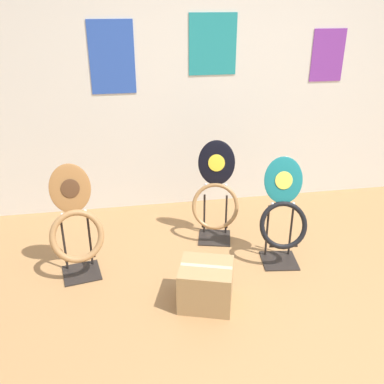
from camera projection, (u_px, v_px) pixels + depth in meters
name	position (u px, v px, depth m)	size (l,w,h in m)	color
ground_plane	(316.00, 350.00, 2.63)	(14.00, 14.00, 0.00)	#A37547
wall_back	(232.00, 74.00, 4.08)	(8.00, 0.07, 2.60)	silver
toilet_seat_display_woodgrain	(76.00, 228.00, 3.20)	(0.43, 0.37, 0.87)	black
toilet_seat_display_jazz_black	(216.00, 194.00, 3.68)	(0.44, 0.35, 0.88)	black
toilet_seat_display_teal_sax	(283.00, 218.00, 3.35)	(0.40, 0.34, 0.86)	black
storage_box	(206.00, 284.00, 2.98)	(0.45, 0.43, 0.31)	#A37F51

